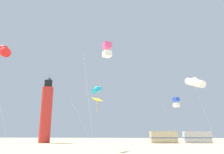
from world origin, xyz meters
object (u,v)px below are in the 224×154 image
kite_box_blue (176,102)px  lighthouse_distant (46,111)px  kite_box_rainbow (107,50)px  kite_diamond_gold (97,101)px  kite_tube_white (195,82)px  kite_tube_scarlet (3,51)px  kite_tube_cyan (97,90)px  rv_van_silver (197,137)px  rv_van_tan (164,137)px

kite_box_blue → lighthouse_distant: bearing=133.9°
kite_box_rainbow → kite_diamond_gold: (-1.46, 4.78, -3.36)m
kite_tube_white → kite_tube_scarlet: (-16.19, -6.07, 1.38)m
kite_tube_cyan → kite_diamond_gold: size_ratio=1.62×
kite_diamond_gold → rv_van_silver: bearing=61.3°
lighthouse_distant → kite_tube_scarlet: bearing=-73.8°
lighthouse_distant → rv_van_silver: size_ratio=2.60×
kite_tube_scarlet → kite_tube_cyan: bearing=72.6°
kite_box_rainbow → kite_box_blue: (7.32, 10.70, -2.73)m
kite_tube_white → lighthouse_distant: 43.01m
kite_tube_cyan → kite_box_rainbow: 15.74m
kite_tube_cyan → kite_box_blue: size_ratio=1.42×
kite_box_rainbow → rv_van_silver: 45.02m
kite_tube_cyan → rv_van_tan: bearing=61.8°
kite_tube_scarlet → kite_diamond_gold: size_ratio=1.61×
kite_diamond_gold → lighthouse_distant: size_ratio=0.34×
kite_box_rainbow → kite_box_blue: size_ratio=1.42×
lighthouse_distant → kite_tube_white: bearing=-50.2°
kite_box_rainbow → kite_box_blue: kite_box_rainbow is taller
kite_tube_cyan → rv_van_silver: size_ratio=1.45×
kite_tube_white → rv_van_tan: kite_tube_white is taller
lighthouse_distant → kite_box_blue: bearing=-46.1°
rv_van_silver → rv_van_tan: bearing=-174.3°
kite_diamond_gold → kite_box_rainbow: bearing=-73.0°
kite_tube_cyan → kite_diamond_gold: bearing=-81.5°
kite_tube_scarlet → rv_van_silver: size_ratio=1.44×
kite_box_blue → kite_diamond_gold: 10.61m
lighthouse_distant → kite_diamond_gold: bearing=-61.9°
kite_box_rainbow → rv_van_tan: size_ratio=1.42×
lighthouse_distant → rv_van_tan: bearing=2.3°
kite_diamond_gold → rv_van_silver: kite_diamond_gold is taller
kite_box_rainbow → lighthouse_distant: size_ratio=0.56×
kite_tube_cyan → rv_van_tan: kite_tube_cyan is taller
kite_tube_white → kite_box_rainbow: 9.89m
rv_van_silver → kite_tube_cyan: bearing=-130.6°
rv_van_silver → kite_box_blue: bearing=-110.4°
kite_box_blue → kite_diamond_gold: (-8.78, -5.93, -0.63)m
lighthouse_distant → rv_van_silver: 38.17m
lighthouse_distant → kite_tube_cyan: bearing=-54.6°
kite_box_rainbow → kite_tube_scarlet: 8.10m
kite_tube_cyan → kite_box_blue: 11.70m
kite_diamond_gold → lighthouse_distant: lighthouse_distant is taller
kite_tube_white → kite_tube_scarlet: 17.35m
kite_tube_white → kite_box_rainbow: (-8.12, -5.44, 1.49)m
kite_tube_white → lighthouse_distant: size_ratio=0.47×
kite_box_rainbow → kite_tube_scarlet: (-8.08, -0.63, -0.11)m
kite_diamond_gold → rv_van_tan: 36.91m
kite_box_rainbow → lighthouse_distant: bearing=116.8°
kite_tube_white → kite_tube_cyan: bearing=138.2°
kite_box_rainbow → kite_tube_scarlet: bearing=-175.6°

